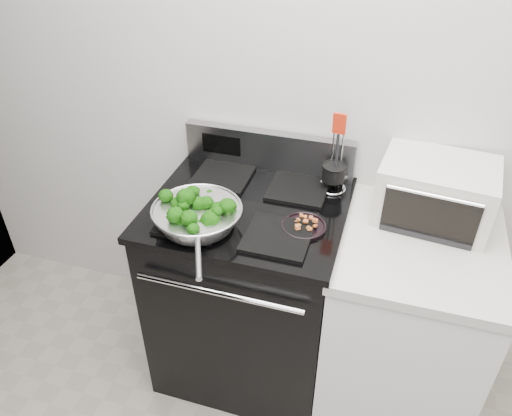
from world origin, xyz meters
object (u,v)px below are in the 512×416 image
at_px(skillet, 197,215).
at_px(utensil_holder, 333,176).
at_px(gas_range, 249,287).
at_px(bacon_plate, 304,224).
at_px(toaster_oven, 435,191).

relative_size(skillet, utensil_holder, 1.47).
bearing_deg(skillet, gas_range, 31.55).
relative_size(gas_range, skillet, 2.18).
height_order(bacon_plate, utensil_holder, utensil_holder).
distance_m(bacon_plate, toaster_oven, 0.53).
bearing_deg(toaster_oven, gas_range, -160.15).
bearing_deg(bacon_plate, gas_range, 161.12).
relative_size(bacon_plate, toaster_oven, 0.38).
relative_size(skillet, toaster_oven, 1.15).
relative_size(gas_range, utensil_holder, 3.21).
distance_m(gas_range, skillet, 0.57).
bearing_deg(utensil_holder, skillet, -130.73).
height_order(skillet, bacon_plate, skillet).
bearing_deg(skillet, toaster_oven, 0.01).
xyz_separation_m(bacon_plate, utensil_holder, (0.06, 0.30, 0.05)).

